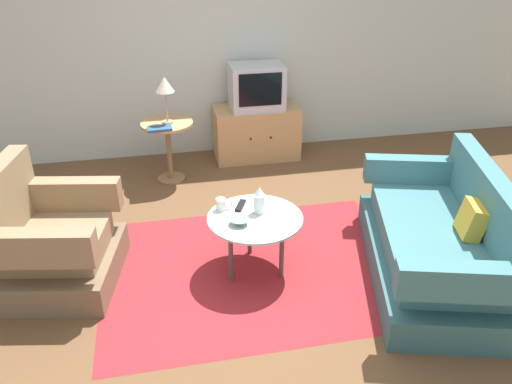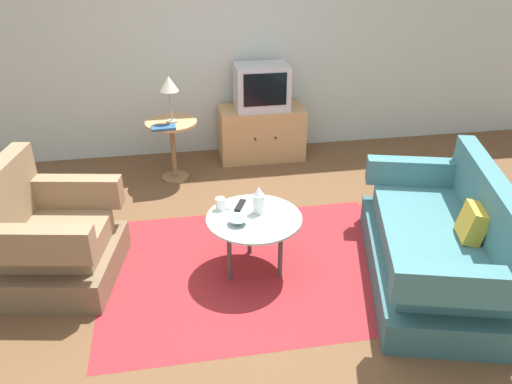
{
  "view_description": "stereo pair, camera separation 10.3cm",
  "coord_description": "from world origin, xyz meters",
  "px_view_note": "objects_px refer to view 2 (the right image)",
  "views": [
    {
      "loc": [
        -0.65,
        -3.13,
        2.43
      ],
      "look_at": [
        0.06,
        0.33,
        0.55
      ],
      "focal_mm": 35.76,
      "sensor_mm": 36.0,
      "label": 1
    },
    {
      "loc": [
        -0.55,
        -3.15,
        2.43
      ],
      "look_at": [
        0.06,
        0.33,
        0.55
      ],
      "focal_mm": 35.76,
      "sensor_mm": 36.0,
      "label": 2
    }
  ],
  "objects_px": {
    "television": "(262,87)",
    "table_lamp": "(169,86)",
    "tv_stand": "(261,133)",
    "bowl": "(238,221)",
    "mug": "(221,204)",
    "tv_remote_dark": "(240,205)",
    "book": "(163,128)",
    "couch": "(439,247)",
    "vase": "(259,200)",
    "coffee_table": "(254,222)",
    "armchair": "(51,241)",
    "side_table": "(172,138)"
  },
  "relations": [
    {
      "from": "coffee_table",
      "to": "television",
      "type": "distance_m",
      "value": 2.21
    },
    {
      "from": "side_table",
      "to": "table_lamp",
      "type": "distance_m",
      "value": 0.55
    },
    {
      "from": "table_lamp",
      "to": "vase",
      "type": "xyz_separation_m",
      "value": [
        0.59,
        -1.64,
        -0.44
      ]
    },
    {
      "from": "coffee_table",
      "to": "tv_stand",
      "type": "bearing_deg",
      "value": 78.09
    },
    {
      "from": "armchair",
      "to": "vase",
      "type": "bearing_deg",
      "value": 96.7
    },
    {
      "from": "bowl",
      "to": "book",
      "type": "relative_size",
      "value": 0.6
    },
    {
      "from": "vase",
      "to": "mug",
      "type": "relative_size",
      "value": 1.73
    },
    {
      "from": "television",
      "to": "table_lamp",
      "type": "distance_m",
      "value": 1.1
    },
    {
      "from": "tv_remote_dark",
      "to": "coffee_table",
      "type": "bearing_deg",
      "value": -132.78
    },
    {
      "from": "armchair",
      "to": "couch",
      "type": "relative_size",
      "value": 0.55
    },
    {
      "from": "armchair",
      "to": "table_lamp",
      "type": "xyz_separation_m",
      "value": [
        0.96,
        1.54,
        0.69
      ]
    },
    {
      "from": "couch",
      "to": "bowl",
      "type": "bearing_deg",
      "value": 94.76
    },
    {
      "from": "television",
      "to": "mug",
      "type": "height_order",
      "value": "television"
    },
    {
      "from": "couch",
      "to": "television",
      "type": "xyz_separation_m",
      "value": [
        -0.89,
        2.48,
        0.54
      ]
    },
    {
      "from": "couch",
      "to": "vase",
      "type": "bearing_deg",
      "value": 87.73
    },
    {
      "from": "couch",
      "to": "coffee_table",
      "type": "relative_size",
      "value": 2.58
    },
    {
      "from": "tv_stand",
      "to": "tv_remote_dark",
      "type": "xyz_separation_m",
      "value": [
        -0.53,
        -1.96,
        0.19
      ]
    },
    {
      "from": "armchair",
      "to": "bowl",
      "type": "bearing_deg",
      "value": 90.67
    },
    {
      "from": "tv_stand",
      "to": "television",
      "type": "relative_size",
      "value": 1.64
    },
    {
      "from": "armchair",
      "to": "coffee_table",
      "type": "height_order",
      "value": "armchair"
    },
    {
      "from": "tv_stand",
      "to": "bowl",
      "type": "relative_size",
      "value": 6.56
    },
    {
      "from": "mug",
      "to": "tv_remote_dark",
      "type": "height_order",
      "value": "mug"
    },
    {
      "from": "table_lamp",
      "to": "book",
      "type": "distance_m",
      "value": 0.41
    },
    {
      "from": "table_lamp",
      "to": "mug",
      "type": "xyz_separation_m",
      "value": [
        0.32,
        -1.54,
        -0.49
      ]
    },
    {
      "from": "coffee_table",
      "to": "book",
      "type": "xyz_separation_m",
      "value": [
        -0.63,
        1.53,
        0.23
      ]
    },
    {
      "from": "armchair",
      "to": "tv_stand",
      "type": "height_order",
      "value": "armchair"
    },
    {
      "from": "vase",
      "to": "mug",
      "type": "height_order",
      "value": "vase"
    },
    {
      "from": "side_table",
      "to": "book",
      "type": "xyz_separation_m",
      "value": [
        -0.08,
        -0.19,
        0.19
      ]
    },
    {
      "from": "side_table",
      "to": "bowl",
      "type": "bearing_deg",
      "value": -76.65
    },
    {
      "from": "table_lamp",
      "to": "side_table",
      "type": "bearing_deg",
      "value": 114.74
    },
    {
      "from": "television",
      "to": "mug",
      "type": "relative_size",
      "value": 4.59
    },
    {
      "from": "armchair",
      "to": "vase",
      "type": "relative_size",
      "value": 4.66
    },
    {
      "from": "couch",
      "to": "television",
      "type": "distance_m",
      "value": 2.69
    },
    {
      "from": "tv_remote_dark",
      "to": "side_table",
      "type": "bearing_deg",
      "value": 41.47
    },
    {
      "from": "couch",
      "to": "tv_stand",
      "type": "relative_size",
      "value": 1.97
    },
    {
      "from": "armchair",
      "to": "television",
      "type": "distance_m",
      "value": 2.82
    },
    {
      "from": "mug",
      "to": "book",
      "type": "bearing_deg",
      "value": 106.57
    },
    {
      "from": "tv_remote_dark",
      "to": "book",
      "type": "xyz_separation_m",
      "value": [
        -0.56,
        1.35,
        0.17
      ]
    },
    {
      "from": "coffee_table",
      "to": "side_table",
      "type": "distance_m",
      "value": 1.81
    },
    {
      "from": "coffee_table",
      "to": "table_lamp",
      "type": "relative_size",
      "value": 1.54
    },
    {
      "from": "table_lamp",
      "to": "vase",
      "type": "height_order",
      "value": "table_lamp"
    },
    {
      "from": "television",
      "to": "vase",
      "type": "bearing_deg",
      "value": -100.99
    },
    {
      "from": "coffee_table",
      "to": "couch",
      "type": "bearing_deg",
      "value": -14.75
    },
    {
      "from": "side_table",
      "to": "tv_stand",
      "type": "height_order",
      "value": "side_table"
    },
    {
      "from": "side_table",
      "to": "vase",
      "type": "distance_m",
      "value": 1.77
    },
    {
      "from": "mug",
      "to": "tv_remote_dark",
      "type": "bearing_deg",
      "value": 6.19
    },
    {
      "from": "television",
      "to": "book",
      "type": "distance_m",
      "value": 1.25
    },
    {
      "from": "bowl",
      "to": "tv_remote_dark",
      "type": "distance_m",
      "value": 0.26
    },
    {
      "from": "mug",
      "to": "tv_remote_dark",
      "type": "relative_size",
      "value": 0.71
    },
    {
      "from": "mug",
      "to": "bowl",
      "type": "distance_m",
      "value": 0.26
    }
  ]
}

